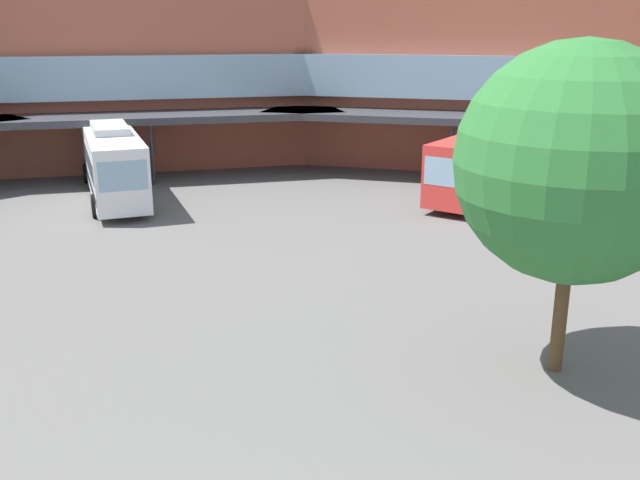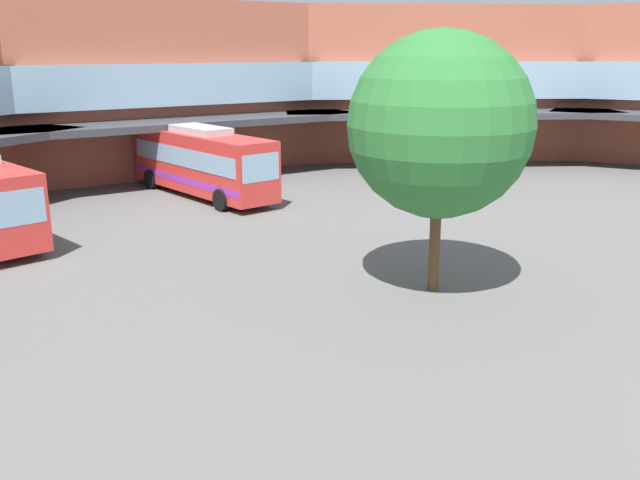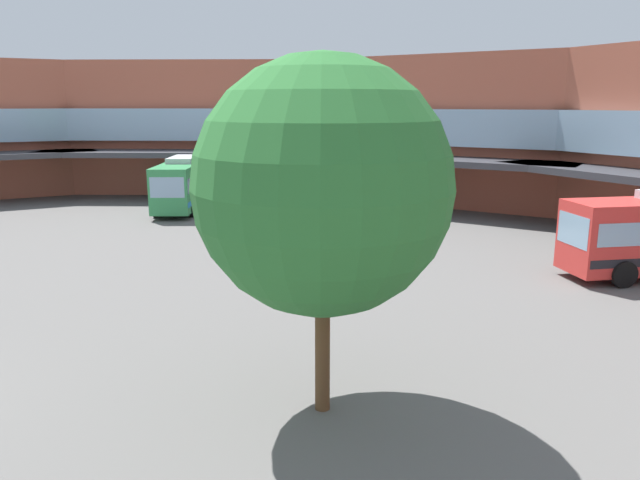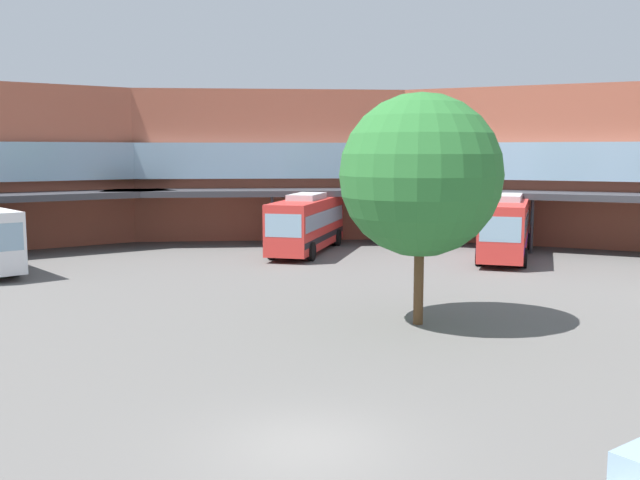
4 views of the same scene
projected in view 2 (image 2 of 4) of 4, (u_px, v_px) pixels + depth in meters
The scene contains 4 objects.
station_building at pixel (80, 128), 22.05m from camera, with size 84.10×52.44×10.62m.
bus_0 at pixel (440, 147), 42.35m from camera, with size 12.37×6.40×3.85m.
bus_2 at pixel (202, 161), 37.22m from camera, with size 6.42×10.97×3.77m.
plaza_tree at pixel (440, 125), 21.68m from camera, with size 5.89×5.89×8.41m.
Camera 2 is at (-16.30, 4.03, 7.80)m, focal length 38.86 mm.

